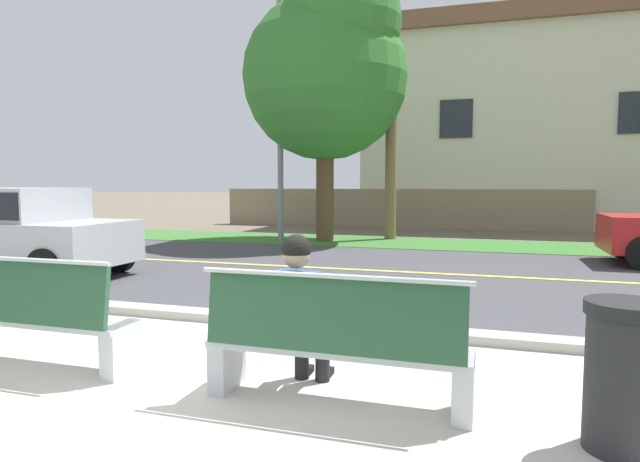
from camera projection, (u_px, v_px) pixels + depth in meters
ground_plane at (370, 259)px, 11.60m from camera, size 140.00×140.00×0.00m
sidewalk_pavement at (169, 385)px, 4.37m from camera, size 44.00×3.60×0.01m
curb_edge at (265, 320)px, 6.22m from camera, size 44.00×0.30×0.11m
street_asphalt at (352, 270)px, 10.17m from camera, size 52.00×8.00×0.01m
road_centre_line at (352, 269)px, 10.17m from camera, size 48.00×0.14×0.01m
far_verge_grass at (395, 243)px, 14.72m from camera, size 48.00×2.80×0.02m
bench_left at (29, 317)px, 4.75m from camera, size 1.94×0.48×1.01m
bench_right at (335, 345)px, 3.91m from camera, size 1.94×0.48×1.01m
seated_person_blue at (301, 308)px, 4.15m from camera, size 0.52×0.68×1.25m
car_silver_far at (9, 227)px, 9.49m from camera, size 4.30×1.86×1.54m
streetlamp at (282, 86)px, 15.09m from camera, size 0.24×2.10×7.60m
shade_tree_far_left at (329, 64)px, 14.68m from camera, size 4.50×4.50×7.43m
garden_wall at (395, 208)px, 19.56m from camera, size 13.00×0.36×1.40m
house_across_street at (535, 126)px, 20.87m from camera, size 13.28×6.91×7.54m
trash_bin at (624, 377)px, 3.25m from camera, size 0.48×0.48×0.93m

